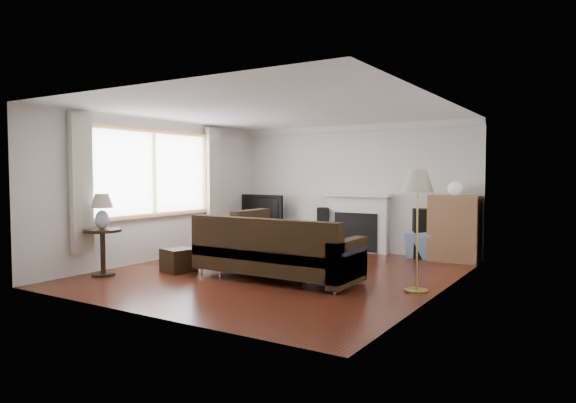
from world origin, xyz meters
The scene contains 17 objects.
room centered at (0.00, 0.00, 1.25)m, with size 5.10×5.60×2.54m.
window centered at (-2.45, -0.20, 1.55)m, with size 0.12×2.74×1.54m, color olive.
curtain_near centered at (-2.40, -1.72, 1.40)m, with size 0.10×0.35×2.10m, color beige.
curtain_far centered at (-2.40, 1.32, 1.40)m, with size 0.10×0.35×2.10m, color beige.
fireplace centered at (0.15, 2.64, 0.57)m, with size 1.40×0.26×1.15m, color white.
tv_stand centered at (-1.97, 2.50, 0.25)m, with size 0.98×0.44×0.49m, color black.
television centered at (-1.95, 2.50, 0.79)m, with size 1.04×0.14×0.60m, color black.
speaker_left centered at (-0.56, 2.54, 0.43)m, with size 0.24×0.28×0.85m, color black.
speaker_right centered at (1.44, 2.53, 0.45)m, with size 0.25×0.30×0.91m, color black.
bookshelf centered at (2.05, 2.52, 0.58)m, with size 0.85×0.40×1.17m, color #8E6342.
globe_lamp centered at (2.05, 2.52, 1.29)m, with size 0.24×0.24×0.24m, color white.
sectional_sofa centered at (0.24, -0.40, 0.43)m, with size 2.66×1.94×0.86m, color black.
coffee_table centered at (0.30, 1.12, 0.21)m, with size 1.06×0.58×0.41m, color olive.
footstool centered at (-1.38, -0.74, 0.18)m, with size 0.44×0.44×0.37m, color black.
floor_lamp centered at (2.22, -0.08, 0.80)m, with size 0.41×0.41×1.60m, color gold.
side_table centered at (-2.15, -1.55, 0.35)m, with size 0.57×0.57×0.71m, color black.
table_lamp centered at (-2.15, -1.55, 0.97)m, with size 0.33×0.33×0.53m, color silver.
Camera 1 is at (4.31, -6.60, 1.55)m, focal length 32.00 mm.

